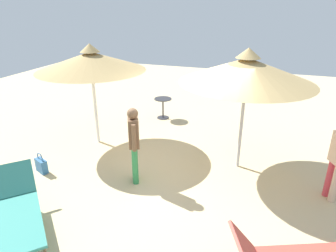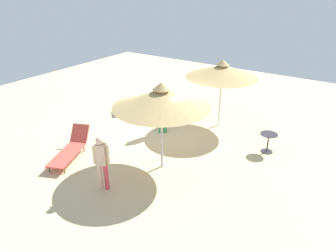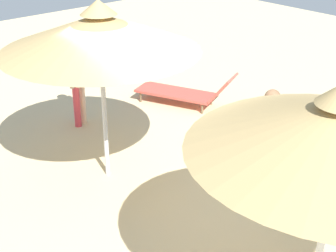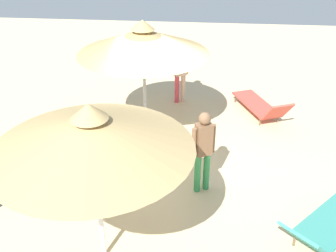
{
  "view_description": "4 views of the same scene",
  "coord_description": "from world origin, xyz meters",
  "px_view_note": "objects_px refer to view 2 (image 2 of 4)",
  "views": [
    {
      "loc": [
        6.05,
        1.56,
        3.74
      ],
      "look_at": [
        -0.29,
        -0.64,
        0.97
      ],
      "focal_mm": 32.07,
      "sensor_mm": 36.0,
      "label": 1
    },
    {
      "loc": [
        -5.75,
        8.36,
        5.61
      ],
      "look_at": [
        0.17,
        -0.47,
        0.67
      ],
      "focal_mm": 34.11,
      "sensor_mm": 36.0,
      "label": 2
    },
    {
      "loc": [
        -4.64,
        -5.01,
        4.33
      ],
      "look_at": [
        -0.18,
        0.06,
        1.1
      ],
      "focal_mm": 54.41,
      "sensor_mm": 36.0,
      "label": 3
    },
    {
      "loc": [
        0.75,
        -7.37,
        5.0
      ],
      "look_at": [
        0.09,
        -0.57,
        1.17
      ],
      "focal_mm": 42.03,
      "sensor_mm": 36.0,
      "label": 4
    }
  ],
  "objects_px": {
    "person_standing_far_left": "(162,109)",
    "side_table_round": "(268,140)",
    "handbag": "(184,109)",
    "parasol_umbrella_center": "(161,98)",
    "lounge_chair_near_left": "(142,103)",
    "lounge_chair_far_right": "(71,148)",
    "person_standing_front": "(101,160)",
    "parasol_umbrella_back": "(222,71)"
  },
  "relations": [
    {
      "from": "person_standing_far_left",
      "to": "parasol_umbrella_center",
      "type": "bearing_deg",
      "value": 124.36
    },
    {
      "from": "parasol_umbrella_back",
      "to": "lounge_chair_far_right",
      "type": "height_order",
      "value": "parasol_umbrella_back"
    },
    {
      "from": "person_standing_far_left",
      "to": "side_table_round",
      "type": "distance_m",
      "value": 4.07
    },
    {
      "from": "parasol_umbrella_back",
      "to": "person_standing_front",
      "type": "bearing_deg",
      "value": 82.08
    },
    {
      "from": "parasol_umbrella_back",
      "to": "person_standing_front",
      "type": "xyz_separation_m",
      "value": [
        0.82,
        5.92,
        -1.35
      ]
    },
    {
      "from": "parasol_umbrella_back",
      "to": "person_standing_far_left",
      "type": "xyz_separation_m",
      "value": [
        1.53,
        1.89,
        -1.32
      ]
    },
    {
      "from": "side_table_round",
      "to": "person_standing_front",
      "type": "bearing_deg",
      "value": 55.97
    },
    {
      "from": "lounge_chair_near_left",
      "to": "lounge_chair_far_right",
      "type": "relative_size",
      "value": 0.88
    },
    {
      "from": "lounge_chair_near_left",
      "to": "parasol_umbrella_center",
      "type": "bearing_deg",
      "value": 135.97
    },
    {
      "from": "lounge_chair_near_left",
      "to": "parasol_umbrella_back",
      "type": "bearing_deg",
      "value": -170.39
    },
    {
      "from": "parasol_umbrella_center",
      "to": "person_standing_front",
      "type": "bearing_deg",
      "value": 69.65
    },
    {
      "from": "parasol_umbrella_back",
      "to": "lounge_chair_near_left",
      "type": "distance_m",
      "value": 4.12
    },
    {
      "from": "lounge_chair_far_right",
      "to": "person_standing_far_left",
      "type": "xyz_separation_m",
      "value": [
        -1.53,
        -3.31,
        0.68
      ]
    },
    {
      "from": "parasol_umbrella_back",
      "to": "parasol_umbrella_center",
      "type": "relative_size",
      "value": 0.96
    },
    {
      "from": "parasol_umbrella_back",
      "to": "handbag",
      "type": "bearing_deg",
      "value": -11.19
    },
    {
      "from": "parasol_umbrella_back",
      "to": "parasol_umbrella_center",
      "type": "xyz_separation_m",
      "value": [
        0.1,
        3.98,
        0.06
      ]
    },
    {
      "from": "parasol_umbrella_center",
      "to": "lounge_chair_near_left",
      "type": "height_order",
      "value": "parasol_umbrella_center"
    },
    {
      "from": "parasol_umbrella_center",
      "to": "handbag",
      "type": "xyz_separation_m",
      "value": [
        1.81,
        -4.36,
        -2.2
      ]
    },
    {
      "from": "parasol_umbrella_back",
      "to": "handbag",
      "type": "height_order",
      "value": "parasol_umbrella_back"
    },
    {
      "from": "lounge_chair_near_left",
      "to": "lounge_chair_far_right",
      "type": "distance_m",
      "value": 4.62
    },
    {
      "from": "lounge_chair_near_left",
      "to": "handbag",
      "type": "distance_m",
      "value": 1.96
    },
    {
      "from": "parasol_umbrella_center",
      "to": "handbag",
      "type": "bearing_deg",
      "value": -67.49
    },
    {
      "from": "side_table_round",
      "to": "parasol_umbrella_center",
      "type": "bearing_deg",
      "value": 48.65
    },
    {
      "from": "lounge_chair_far_right",
      "to": "person_standing_far_left",
      "type": "bearing_deg",
      "value": -114.82
    },
    {
      "from": "lounge_chair_near_left",
      "to": "person_standing_front",
      "type": "bearing_deg",
      "value": 117.56
    },
    {
      "from": "lounge_chair_far_right",
      "to": "person_standing_far_left",
      "type": "relative_size",
      "value": 1.28
    },
    {
      "from": "parasol_umbrella_center",
      "to": "person_standing_front",
      "type": "distance_m",
      "value": 2.5
    },
    {
      "from": "lounge_chair_far_right",
      "to": "person_standing_far_left",
      "type": "height_order",
      "value": "person_standing_far_left"
    },
    {
      "from": "handbag",
      "to": "person_standing_far_left",
      "type": "bearing_deg",
      "value": 99.43
    },
    {
      "from": "person_standing_front",
      "to": "handbag",
      "type": "xyz_separation_m",
      "value": [
        1.09,
        -6.29,
        -0.79
      ]
    },
    {
      "from": "parasol_umbrella_back",
      "to": "lounge_chair_near_left",
      "type": "bearing_deg",
      "value": 9.61
    },
    {
      "from": "lounge_chair_far_right",
      "to": "person_standing_front",
      "type": "distance_m",
      "value": 2.44
    },
    {
      "from": "person_standing_front",
      "to": "handbag",
      "type": "height_order",
      "value": "person_standing_front"
    },
    {
      "from": "person_standing_far_left",
      "to": "side_table_round",
      "type": "height_order",
      "value": "person_standing_far_left"
    },
    {
      "from": "side_table_round",
      "to": "handbag",
      "type": "bearing_deg",
      "value": -18.88
    },
    {
      "from": "lounge_chair_far_right",
      "to": "person_standing_front",
      "type": "xyz_separation_m",
      "value": [
        -2.24,
        0.72,
        0.66
      ]
    },
    {
      "from": "handbag",
      "to": "parasol_umbrella_back",
      "type": "bearing_deg",
      "value": 168.81
    },
    {
      "from": "handbag",
      "to": "side_table_round",
      "type": "height_order",
      "value": "side_table_round"
    },
    {
      "from": "handbag",
      "to": "side_table_round",
      "type": "xyz_separation_m",
      "value": [
        -4.34,
        1.48,
        0.3
      ]
    },
    {
      "from": "handbag",
      "to": "side_table_round",
      "type": "distance_m",
      "value": 4.59
    },
    {
      "from": "lounge_chair_near_left",
      "to": "lounge_chair_far_right",
      "type": "bearing_deg",
      "value": 96.56
    },
    {
      "from": "lounge_chair_far_right",
      "to": "side_table_round",
      "type": "height_order",
      "value": "lounge_chair_far_right"
    }
  ]
}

